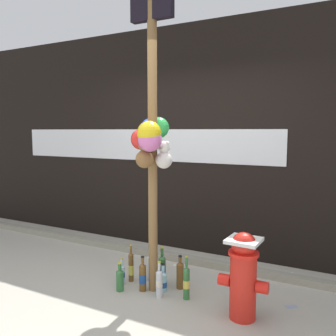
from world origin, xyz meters
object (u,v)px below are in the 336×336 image
at_px(memorial_post, 151,124).
at_px(bottle_9, 159,283).
at_px(bottle_4, 150,267).
at_px(fire_hydrant, 243,274).
at_px(bottle_7, 163,281).
at_px(bottle_1, 120,279).
at_px(bottle_0, 131,267).
at_px(bottle_3, 143,277).
at_px(bottle_2, 162,269).
at_px(bottle_8, 180,274).
at_px(bottle_5, 186,282).
at_px(bottle_6, 122,274).

height_order(memorial_post, bottle_9, memorial_post).
xyz_separation_m(memorial_post, bottle_4, (-0.15, 0.21, -1.55)).
bearing_deg(fire_hydrant, bottle_7, 171.59).
bearing_deg(bottle_1, bottle_7, 24.92).
relative_size(bottle_0, bottle_3, 1.12).
height_order(fire_hydrant, bottle_2, fire_hydrant).
distance_m(fire_hydrant, bottle_4, 1.16).
distance_m(fire_hydrant, bottle_8, 0.82).
relative_size(bottle_5, bottle_7, 1.48).
distance_m(bottle_0, bottle_4, 0.21).
bearing_deg(bottle_7, bottle_6, -175.36).
relative_size(bottle_2, bottle_5, 0.93).
xyz_separation_m(bottle_0, bottle_6, (-0.05, -0.10, -0.05)).
bearing_deg(bottle_7, bottle_3, -157.92).
bearing_deg(bottle_5, bottle_9, -159.77).
bearing_deg(bottle_3, bottle_4, 101.76).
height_order(fire_hydrant, bottle_8, fire_hydrant).
bearing_deg(bottle_9, bottle_2, 113.07).
relative_size(bottle_3, bottle_7, 1.24).
relative_size(bottle_2, bottle_7, 1.37).
relative_size(bottle_5, bottle_9, 1.17).
relative_size(fire_hydrant, bottle_5, 1.78).
bearing_deg(bottle_7, bottle_5, -7.24).
bearing_deg(memorial_post, bottle_8, 41.07).
relative_size(bottle_4, bottle_6, 1.32).
height_order(bottle_0, bottle_1, bottle_0).
distance_m(fire_hydrant, bottle_1, 1.29).
bearing_deg(bottle_8, memorial_post, -138.93).
distance_m(fire_hydrant, bottle_3, 1.08).
height_order(bottle_3, bottle_7, bottle_3).
relative_size(bottle_0, bottle_7, 1.39).
relative_size(bottle_4, bottle_7, 1.28).
relative_size(bottle_3, bottle_8, 1.03).
height_order(memorial_post, bottle_7, memorial_post).
bearing_deg(bottle_1, bottle_3, 27.46).
relative_size(bottle_6, bottle_7, 0.96).
height_order(bottle_2, bottle_8, bottle_2).
distance_m(bottle_1, bottle_4, 0.38).
xyz_separation_m(bottle_1, bottle_9, (0.43, 0.06, 0.02)).
distance_m(memorial_post, bottle_8, 1.58).
height_order(bottle_4, bottle_8, bottle_4).
xyz_separation_m(bottle_2, bottle_6, (-0.38, -0.20, -0.05)).
distance_m(bottle_2, bottle_8, 0.23).
bearing_deg(bottle_6, fire_hydrant, -3.76).
bearing_deg(bottle_7, bottle_4, 146.51).
height_order(fire_hydrant, bottle_1, fire_hydrant).
distance_m(fire_hydrant, bottle_9, 0.87).
xyz_separation_m(bottle_1, bottle_2, (0.30, 0.35, 0.03)).
distance_m(bottle_3, bottle_7, 0.21).
height_order(bottle_4, bottle_5, bottle_5).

